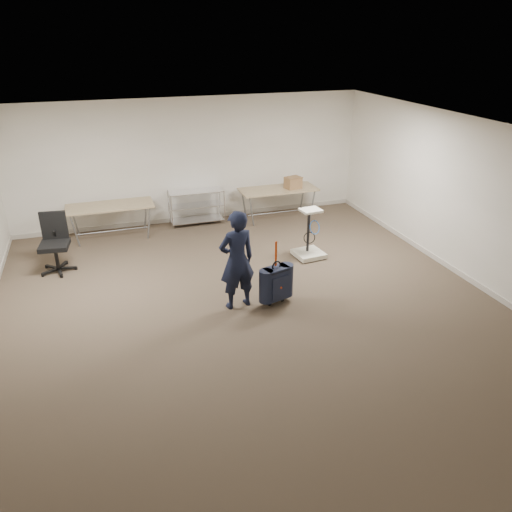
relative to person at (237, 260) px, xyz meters
name	(u,v)px	position (x,y,z in m)	size (l,w,h in m)	color
ground	(253,313)	(0.17, -0.29, -0.82)	(9.00, 9.00, 0.00)	#403327
room_shell	(230,273)	(0.17, 1.09, -0.77)	(8.00, 9.00, 9.00)	silver
folding_table_left	(110,208)	(-1.73, 3.66, -0.14)	(1.80, 0.75, 0.73)	#8F7A58
folding_table_right	(278,191)	(2.07, 3.66, -0.14)	(1.80, 0.75, 0.73)	#8F7A58
wire_shelf	(196,206)	(0.17, 3.91, -0.38)	(1.22, 0.47, 0.80)	silver
person	(237,260)	(0.00, 0.00, 0.00)	(0.60, 0.39, 1.64)	black
suitcase	(276,283)	(0.62, -0.13, -0.44)	(0.45, 0.33, 1.10)	black
office_chair	(57,254)	(-2.80, 2.32, -0.49)	(0.66, 0.66, 1.09)	black
equipment_cart	(309,245)	(1.87, 1.40, -0.56)	(0.59, 0.59, 0.99)	beige
cardboard_box	(293,183)	(2.41, 3.59, 0.04)	(0.36, 0.27, 0.27)	#8B5A40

